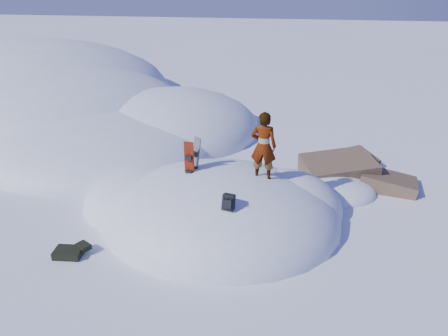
# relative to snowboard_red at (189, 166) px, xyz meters

# --- Properties ---
(ground) EXTENTS (120.00, 120.00, 0.00)m
(ground) POSITION_rel_snowboard_red_xyz_m (0.91, -0.08, -1.62)
(ground) COLOR white
(ground) RESTS_ON ground
(snow_mound) EXTENTS (8.00, 6.00, 3.00)m
(snow_mound) POSITION_rel_snowboard_red_xyz_m (0.73, 0.16, -1.62)
(snow_mound) COLOR white
(snow_mound) RESTS_ON ground
(snow_ridge) EXTENTS (21.50, 18.50, 6.40)m
(snow_ridge) POSITION_rel_snowboard_red_xyz_m (-9.53, 9.77, -1.62)
(snow_ridge) COLOR white
(snow_ridge) RESTS_ON ground
(rock_outcrop) EXTENTS (4.68, 4.41, 1.68)m
(rock_outcrop) POSITION_rel_snowboard_red_xyz_m (4.63, 2.93, -1.60)
(rock_outcrop) COLOR brown
(rock_outcrop) RESTS_ON ground
(snowboard_red) EXTENTS (0.29, 0.17, 1.52)m
(snowboard_red) POSITION_rel_snowboard_red_xyz_m (0.00, 0.00, 0.00)
(snowboard_red) COLOR #B92909
(snowboard_red) RESTS_ON snow_mound
(snowboard_dark) EXTENTS (0.39, 0.39, 1.50)m
(snowboard_dark) POSITION_rel_snowboard_red_xyz_m (0.10, 0.34, -0.01)
(snowboard_dark) COLOR black
(snowboard_dark) RESTS_ON snow_mound
(backpack) EXTENTS (0.35, 0.39, 0.48)m
(backpack) POSITION_rel_snowboard_red_xyz_m (1.37, -1.60, -0.17)
(backpack) COLOR black
(backpack) RESTS_ON snow_mound
(gear_pile) EXTENTS (0.92, 0.69, 0.25)m
(gear_pile) POSITION_rel_snowboard_red_xyz_m (-2.59, -2.44, -1.50)
(gear_pile) COLOR black
(gear_pile) RESTS_ON ground
(person) EXTENTS (0.75, 0.53, 1.96)m
(person) POSITION_rel_snowboard_red_xyz_m (2.07, 0.14, 0.69)
(person) COLOR slate
(person) RESTS_ON snow_mound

